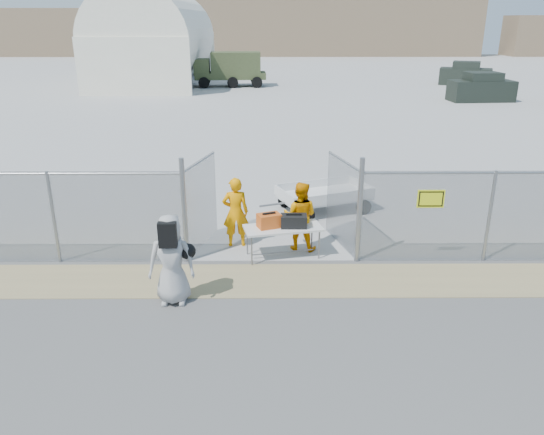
{
  "coord_description": "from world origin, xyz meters",
  "views": [
    {
      "loc": [
        -0.07,
        -9.37,
        5.35
      ],
      "look_at": [
        0.0,
        2.0,
        1.1
      ],
      "focal_mm": 35.0,
      "sensor_mm": 36.0,
      "label": 1
    }
  ],
  "objects_px": {
    "security_worker_right": "(300,216)",
    "visitor": "(171,260)",
    "folding_table": "(283,242)",
    "utility_trailer": "(324,198)",
    "security_worker_left": "(236,212)"
  },
  "relations": [
    {
      "from": "folding_table",
      "to": "utility_trailer",
      "type": "distance_m",
      "value": 3.53
    },
    {
      "from": "utility_trailer",
      "to": "security_worker_left",
      "type": "bearing_deg",
      "value": -155.49
    },
    {
      "from": "security_worker_right",
      "to": "folding_table",
      "type": "bearing_deg",
      "value": 62.27
    },
    {
      "from": "security_worker_left",
      "to": "security_worker_right",
      "type": "height_order",
      "value": "security_worker_left"
    },
    {
      "from": "folding_table",
      "to": "visitor",
      "type": "height_order",
      "value": "visitor"
    },
    {
      "from": "security_worker_right",
      "to": "security_worker_left",
      "type": "bearing_deg",
      "value": 6.51
    },
    {
      "from": "security_worker_right",
      "to": "utility_trailer",
      "type": "bearing_deg",
      "value": -93.27
    },
    {
      "from": "folding_table",
      "to": "visitor",
      "type": "distance_m",
      "value": 3.15
    },
    {
      "from": "security_worker_left",
      "to": "folding_table",
      "type": "bearing_deg",
      "value": 144.58
    },
    {
      "from": "security_worker_right",
      "to": "visitor",
      "type": "bearing_deg",
      "value": 58.33
    },
    {
      "from": "visitor",
      "to": "utility_trailer",
      "type": "relative_size",
      "value": 0.55
    },
    {
      "from": "utility_trailer",
      "to": "security_worker_right",
      "type": "bearing_deg",
      "value": -129.28
    },
    {
      "from": "security_worker_right",
      "to": "utility_trailer",
      "type": "relative_size",
      "value": 0.51
    },
    {
      "from": "security_worker_left",
      "to": "utility_trailer",
      "type": "bearing_deg",
      "value": -138.11
    },
    {
      "from": "security_worker_right",
      "to": "visitor",
      "type": "xyz_separation_m",
      "value": [
        -2.68,
        -2.61,
        0.06
      ]
    }
  ]
}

